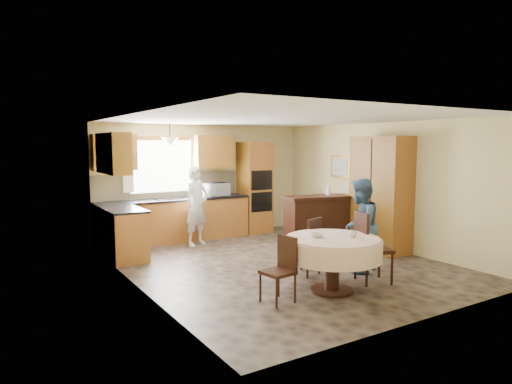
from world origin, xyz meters
The scene contains 36 objects.
floor centered at (0.00, 0.00, 0.00)m, with size 5.00×6.00×0.01m, color brown.
ceiling centered at (0.00, 0.00, 2.50)m, with size 5.00×6.00×0.01m, color white.
wall_back centered at (0.00, 3.00, 1.25)m, with size 5.00×0.02×2.50m, color beige.
wall_front centered at (0.00, -3.00, 1.25)m, with size 5.00×0.02×2.50m, color beige.
wall_left centered at (-2.50, 0.00, 1.25)m, with size 0.02×6.00×2.50m, color beige.
wall_right centered at (2.50, 0.00, 1.25)m, with size 0.02×6.00×2.50m, color beige.
window centered at (-1.00, 2.98, 1.60)m, with size 1.40×0.03×1.10m, color white.
curtain_left centered at (-1.75, 2.93, 1.65)m, with size 0.22×0.02×1.15m, color white.
curtain_right centered at (-0.25, 2.93, 1.65)m, with size 0.22×0.02×1.15m, color white.
base_cab_back centered at (-0.85, 2.70, 0.44)m, with size 3.30×0.60×0.88m, color #C77135.
counter_back centered at (-0.85, 2.70, 0.90)m, with size 3.30×0.64×0.04m, color black.
base_cab_left centered at (-2.20, 1.80, 0.44)m, with size 0.60×1.20×0.88m, color #C77135.
counter_left centered at (-2.20, 1.80, 0.90)m, with size 0.64×1.20×0.04m, color black.
backsplash centered at (-0.85, 2.99, 1.18)m, with size 3.30×0.02×0.55m, color tan.
wall_cab_left centered at (-2.05, 2.83, 1.91)m, with size 0.85×0.33×0.72m, color #AD7D2B.
wall_cab_right centered at (0.15, 2.83, 1.91)m, with size 0.90×0.33×0.72m, color #AD7D2B.
wall_cab_side centered at (-2.33, 1.80, 1.91)m, with size 0.33×1.20×0.72m, color #AD7D2B.
oven_tower centered at (1.15, 2.69, 1.06)m, with size 0.66×0.62×2.12m, color #C77135.
oven_upper centered at (1.15, 2.38, 1.25)m, with size 0.56×0.01×0.45m, color black.
oven_lower centered at (1.15, 2.38, 0.75)m, with size 0.56×0.01×0.45m, color black.
pendant centered at (-1.00, 2.50, 2.12)m, with size 0.36×0.36×0.18m, color beige.
sideboard centered at (1.41, 0.66, 0.49)m, with size 1.37×0.57×0.98m, color #35180E.
space_heater centered at (1.95, 1.13, 0.28)m, with size 0.41×0.28×0.56m, color black.
cupboard centered at (2.22, -0.22, 1.11)m, with size 0.58×1.16×2.22m, color #C77135.
dining_table centered at (-0.24, -1.63, 0.61)m, with size 1.36×1.36×0.78m.
chair_left centered at (-1.07, -1.59, 0.48)m, with size 0.42×0.42×0.87m.
chair_back centered at (0.00, -0.81, 0.51)m, with size 0.50×0.50×0.92m.
chair_right centered at (0.51, -1.59, 0.59)m, with size 0.59×0.59×1.07m.
framed_picture centered at (2.47, 1.20, 1.58)m, with size 0.06×0.59×0.49m.
microwave centered at (0.13, 2.65, 1.06)m, with size 0.52×0.36×0.29m, color silver.
person_sink centered at (-0.60, 2.11, 0.81)m, with size 0.59×0.39×1.63m, color silver.
person_dining centered at (0.80, -1.12, 0.76)m, with size 0.74×0.58×1.53m, color #39557D.
bowl_sideboard centered at (1.01, 0.66, 1.00)m, with size 0.20×0.20×0.05m, color #B2B2B2.
bottle_sideboard centered at (1.66, 0.66, 1.12)m, with size 0.11×0.11×0.28m, color silver.
cup_table centered at (0.00, -1.78, 0.82)m, with size 0.11×0.11×0.09m, color #B2B2B2.
bowl_table centered at (-0.41, -1.50, 0.81)m, with size 0.18×0.18×0.06m, color #B2B2B2.
Camera 1 is at (-4.44, -6.38, 2.07)m, focal length 32.00 mm.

